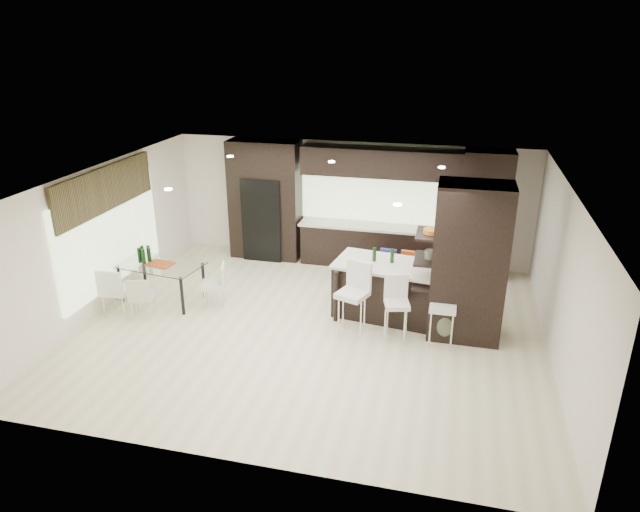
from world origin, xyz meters
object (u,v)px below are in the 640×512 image
(dining_table, at_px, (162,282))
(chair_far, at_px, (117,293))
(kitchen_island, at_px, (402,292))
(chair_end, at_px, (214,287))
(stool_mid, at_px, (396,315))
(stool_left, at_px, (352,307))
(bench, at_px, (400,279))
(chair_near, at_px, (143,298))
(floor_vase, at_px, (447,306))
(stool_right, at_px, (442,319))

(dining_table, height_order, chair_far, chair_far)
(kitchen_island, xyz_separation_m, chair_end, (-3.51, -0.40, -0.12))
(stool_mid, bearing_deg, stool_left, 168.21)
(chair_far, bearing_deg, stool_mid, -1.25)
(chair_far, xyz_separation_m, chair_end, (1.57, 0.76, -0.05))
(bench, bearing_deg, chair_near, -146.73)
(bench, height_order, floor_vase, floor_vase)
(chair_near, height_order, chair_end, chair_end)
(stool_mid, distance_m, chair_far, 5.10)
(stool_right, xyz_separation_m, chair_end, (-4.27, 0.45, -0.09))
(stool_left, height_order, dining_table, stool_left)
(chair_far, bearing_deg, stool_left, -1.04)
(dining_table, height_order, chair_end, chair_end)
(stool_left, relative_size, stool_mid, 1.17)
(dining_table, relative_size, chair_end, 1.99)
(stool_mid, bearing_deg, chair_far, 169.37)
(stool_left, height_order, bench, stool_left)
(stool_right, xyz_separation_m, chair_near, (-5.35, -0.28, -0.10))
(dining_table, bearing_deg, stool_right, 3.25)
(stool_right, relative_size, chair_far, 1.09)
(chair_near, distance_m, chair_end, 1.31)
(stool_mid, height_order, floor_vase, floor_vase)
(bench, bearing_deg, chair_end, -149.00)
(kitchen_island, height_order, stool_right, kitchen_island)
(floor_vase, bearing_deg, kitchen_island, 143.09)
(floor_vase, distance_m, dining_table, 5.42)
(stool_right, relative_size, chair_end, 1.23)
(stool_left, relative_size, chair_near, 1.39)
(chair_near, bearing_deg, bench, 13.47)
(stool_left, height_order, floor_vase, floor_vase)
(stool_mid, height_order, chair_far, stool_mid)
(floor_vase, height_order, chair_far, floor_vase)
(dining_table, distance_m, chair_far, 0.91)
(stool_left, relative_size, chair_end, 1.34)
(stool_mid, relative_size, floor_vase, 0.73)
(bench, bearing_deg, stool_left, -100.85)
(chair_end, bearing_deg, stool_right, -116.19)
(bench, distance_m, chair_far, 5.48)
(dining_table, relative_size, chair_near, 2.07)
(stool_mid, xyz_separation_m, chair_near, (-4.60, -0.29, -0.07))
(stool_mid, bearing_deg, stool_right, -15.34)
(stool_mid, distance_m, dining_table, 4.62)
(kitchen_island, distance_m, bench, 1.23)
(stool_left, bearing_deg, kitchen_island, 69.09)
(stool_right, relative_size, bench, 0.80)
(chair_far, bearing_deg, dining_table, 52.26)
(chair_near, bearing_deg, kitchen_island, -0.29)
(stool_left, bearing_deg, floor_vase, 29.39)
(bench, height_order, chair_near, chair_near)
(dining_table, distance_m, chair_end, 1.08)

